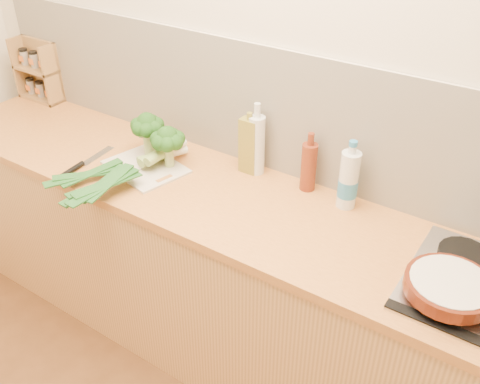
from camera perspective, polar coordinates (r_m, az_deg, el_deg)
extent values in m
plane|color=beige|center=(2.20, 3.71, 11.74)|extent=(3.50, 0.00, 3.50)
cube|color=silver|center=(2.24, 3.46, 8.57)|extent=(3.20, 0.02, 0.54)
cube|color=tan|center=(2.45, -0.65, -9.82)|extent=(3.20, 0.60, 0.86)
cube|color=#C4803A|center=(2.17, -0.72, -1.09)|extent=(3.20, 0.62, 0.04)
cylinder|color=black|center=(1.80, 20.84, -10.34)|extent=(0.17, 0.17, 0.03)
cylinder|color=black|center=(1.99, 22.73, -6.17)|extent=(0.17, 0.17, 0.03)
cube|color=beige|center=(2.39, -10.04, 2.64)|extent=(0.40, 0.33, 0.01)
cylinder|color=#A0B469|center=(2.46, -9.67, 5.05)|extent=(0.05, 0.05, 0.10)
sphere|color=black|center=(2.41, -9.91, 7.30)|extent=(0.09, 0.09, 0.09)
sphere|color=black|center=(2.39, -9.12, 6.74)|extent=(0.07, 0.07, 0.07)
sphere|color=black|center=(2.42, -8.88, 7.13)|extent=(0.07, 0.07, 0.07)
sphere|color=black|center=(2.45, -9.39, 7.39)|extent=(0.07, 0.07, 0.07)
sphere|color=black|center=(2.45, -10.25, 7.34)|extent=(0.07, 0.07, 0.07)
sphere|color=black|center=(2.43, -10.83, 7.01)|extent=(0.07, 0.07, 0.07)
sphere|color=black|center=(2.39, -10.70, 6.65)|extent=(0.07, 0.07, 0.07)
sphere|color=black|center=(2.38, -9.93, 6.52)|extent=(0.07, 0.07, 0.07)
cylinder|color=#A0B469|center=(2.35, -7.58, 3.72)|extent=(0.04, 0.04, 0.08)
sphere|color=black|center=(2.31, -7.76, 5.88)|extent=(0.09, 0.09, 0.09)
sphere|color=black|center=(2.29, -6.92, 5.28)|extent=(0.07, 0.07, 0.07)
sphere|color=black|center=(2.32, -6.70, 5.71)|extent=(0.07, 0.07, 0.07)
sphere|color=black|center=(2.35, -7.25, 6.00)|extent=(0.07, 0.07, 0.07)
sphere|color=black|center=(2.35, -8.16, 5.95)|extent=(0.07, 0.07, 0.07)
sphere|color=black|center=(2.33, -8.75, 5.60)|extent=(0.07, 0.07, 0.07)
sphere|color=black|center=(2.29, -8.58, 5.19)|extent=(0.07, 0.07, 0.07)
sphere|color=black|center=(2.28, -7.76, 5.05)|extent=(0.07, 0.07, 0.07)
cylinder|color=white|center=(2.44, -6.87, 4.29)|extent=(0.08, 0.11, 0.04)
cylinder|color=#819E4F|center=(2.40, -9.36, 3.62)|extent=(0.10, 0.14, 0.04)
cube|color=#1A4B1C|center=(2.34, -15.76, 1.85)|extent=(0.22, 0.27, 0.02)
cube|color=#1A4B1C|center=(2.33, -16.23, 1.76)|extent=(0.20, 0.33, 0.01)
cube|color=#1A4B1C|center=(2.34, -15.54, 2.00)|extent=(0.12, 0.28, 0.02)
cylinder|color=white|center=(2.43, -7.56, 4.67)|extent=(0.05, 0.11, 0.04)
cylinder|color=#819E4F|center=(2.36, -9.43, 3.62)|extent=(0.05, 0.13, 0.04)
cube|color=#1A4B1C|center=(2.21, -14.56, 0.74)|extent=(0.12, 0.30, 0.02)
cube|color=#1A4B1C|center=(2.20, -14.96, 0.56)|extent=(0.07, 0.34, 0.01)
cube|color=#1A4B1C|center=(2.22, -14.37, 0.94)|extent=(0.08, 0.28, 0.02)
cylinder|color=white|center=(2.41, -6.86, 4.89)|extent=(0.05, 0.11, 0.04)
cylinder|color=#819E4F|center=(2.33, -8.77, 3.79)|extent=(0.05, 0.14, 0.04)
cube|color=#1A4B1C|center=(2.18, -13.93, 0.78)|extent=(0.11, 0.30, 0.02)
cube|color=#1A4B1C|center=(2.17, -14.33, 0.60)|extent=(0.07, 0.34, 0.01)
cube|color=#1A4B1C|center=(2.18, -13.75, 0.98)|extent=(0.09, 0.28, 0.02)
cube|color=silver|center=(2.53, -14.93, 3.76)|extent=(0.05, 0.20, 0.00)
cylinder|color=black|center=(2.43, -17.44, 2.29)|extent=(0.04, 0.13, 0.02)
cylinder|color=#521C0D|center=(1.78, 21.46, -9.39)|extent=(0.28, 0.28, 0.04)
cylinder|color=beige|center=(1.77, 21.61, -8.83)|extent=(0.25, 0.25, 0.00)
cube|color=#AB8249|center=(3.20, -20.26, 12.26)|extent=(0.27, 0.02, 0.33)
cube|color=#AB8249|center=(3.23, -20.33, 9.43)|extent=(0.27, 0.11, 0.02)
cube|color=#AB8249|center=(3.17, -20.92, 12.17)|extent=(0.27, 0.11, 0.02)
cube|color=#AB8249|center=(3.27, -22.29, 12.31)|extent=(0.02, 0.11, 0.33)
cube|color=#AB8249|center=(3.07, -19.37, 11.63)|extent=(0.02, 0.11, 0.33)
cylinder|color=gray|center=(3.27, -21.39, 10.43)|extent=(0.04, 0.04, 0.08)
cylinder|color=gray|center=(3.21, -20.49, 10.18)|extent=(0.04, 0.04, 0.08)
cylinder|color=gray|center=(3.15, -19.56, 9.93)|extent=(0.04, 0.04, 0.08)
cylinder|color=gray|center=(3.22, -22.00, 13.15)|extent=(0.04, 0.04, 0.08)
cylinder|color=gray|center=(3.15, -21.09, 12.96)|extent=(0.04, 0.04, 0.08)
cylinder|color=gray|center=(3.09, -20.14, 12.76)|extent=(0.04, 0.04, 0.08)
cube|color=olive|center=(2.27, 0.99, 4.92)|extent=(0.08, 0.05, 0.25)
cylinder|color=olive|center=(2.21, 1.03, 8.09)|extent=(0.02, 0.02, 0.03)
cylinder|color=silver|center=(2.27, 1.79, 5.00)|extent=(0.07, 0.07, 0.26)
cylinder|color=silver|center=(2.19, 1.86, 8.70)|extent=(0.03, 0.03, 0.06)
cylinder|color=maroon|center=(2.18, 7.33, 2.65)|extent=(0.06, 0.06, 0.21)
cylinder|color=maroon|center=(2.12, 7.57, 5.62)|extent=(0.03, 0.03, 0.05)
cylinder|color=silver|center=(2.09, 11.50, 1.26)|extent=(0.08, 0.08, 0.24)
cylinder|color=silver|center=(2.03, 11.91, 4.45)|extent=(0.03, 0.03, 0.03)
cylinder|color=teal|center=(2.11, 11.39, 0.45)|extent=(0.08, 0.08, 0.07)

